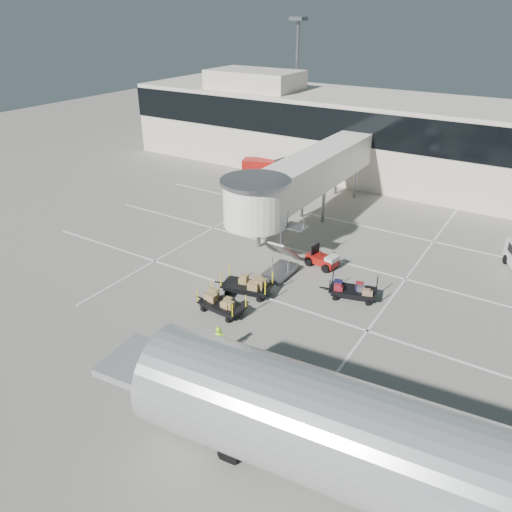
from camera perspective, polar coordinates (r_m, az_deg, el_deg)
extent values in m
plane|color=#A09C8F|center=(29.62, 0.27, -6.86)|extent=(140.00, 140.00, 0.00)
cube|color=white|center=(31.06, 2.24, -5.11)|extent=(40.00, 0.15, 0.02)
cube|color=white|center=(36.53, 7.78, -0.15)|extent=(40.00, 0.15, 0.02)
cube|color=white|center=(42.45, 11.83, 3.48)|extent=(40.00, 0.15, 0.02)
cube|color=white|center=(35.70, 17.20, -1.86)|extent=(0.15, 30.00, 0.02)
cube|color=white|center=(41.91, -4.08, 3.69)|extent=(0.15, 30.00, 0.02)
cube|color=beige|center=(54.01, 17.84, 12.27)|extent=(64.00, 12.00, 8.00)
cube|color=black|center=(47.87, 16.11, 13.23)|extent=(64.00, 0.12, 3.20)
cube|color=beige|center=(58.41, -0.13, 19.52)|extent=(10.00, 6.00, 2.00)
cylinder|color=gray|center=(62.76, 4.60, 18.57)|extent=(0.36, 0.36, 15.00)
cube|color=gray|center=(62.14, 4.88, 25.42)|extent=(1.60, 1.60, 0.40)
cube|color=white|center=(41.56, 6.69, 9.68)|extent=(3.00, 18.00, 2.80)
cylinder|color=white|center=(34.09, -0.06, 5.98)|extent=(4.40, 4.40, 3.00)
cylinder|color=gray|center=(33.55, -0.06, 8.53)|extent=(4.80, 4.80, 0.25)
cylinder|color=gray|center=(37.23, 0.29, 3.10)|extent=(0.28, 0.28, 2.90)
cylinder|color=gray|center=(36.30, 2.97, 2.42)|extent=(0.28, 0.28, 2.90)
cylinder|color=gray|center=(42.89, 5.28, 6.27)|extent=(0.28, 0.28, 2.90)
cylinder|color=gray|center=(42.09, 7.71, 5.73)|extent=(0.28, 0.28, 2.90)
cylinder|color=gray|center=(48.90, 9.12, 8.65)|extent=(0.28, 0.28, 2.90)
cylinder|color=gray|center=(48.20, 11.31, 8.20)|extent=(0.28, 0.28, 2.90)
cube|color=gray|center=(33.79, 2.76, -1.82)|extent=(1.40, 2.60, 0.50)
cube|color=gray|center=(33.64, 3.32, 0.62)|extent=(1.20, 2.60, 2.06)
cube|color=gray|center=(34.24, 4.52, 3.37)|extent=(1.40, 1.20, 0.12)
cube|color=maroon|center=(35.09, 7.56, -0.43)|extent=(2.31, 1.40, 0.54)
cube|color=silver|center=(34.53, 8.69, -0.31)|extent=(0.79, 1.09, 0.32)
cube|color=black|center=(35.17, 6.77, 0.67)|extent=(0.26, 0.91, 0.81)
cylinder|color=black|center=(35.13, 6.02, -0.69)|extent=(0.61, 0.32, 0.58)
cylinder|color=black|center=(35.98, 7.14, -0.05)|extent=(0.61, 0.32, 0.58)
cylinder|color=black|center=(34.40, 7.94, -1.44)|extent=(0.61, 0.32, 0.58)
cylinder|color=black|center=(35.28, 9.04, -0.76)|extent=(0.61, 0.32, 0.58)
cube|color=black|center=(31.68, 11.03, -3.86)|extent=(3.15, 2.15, 0.12)
cube|color=black|center=(31.76, 11.00, -4.13)|extent=(2.82, 1.87, 0.24)
cube|color=black|center=(31.91, 7.85, -3.65)|extent=(0.67, 0.25, 0.08)
cylinder|color=black|center=(31.39, 9.00, -4.76)|extent=(0.35, 0.22, 0.33)
cylinder|color=black|center=(32.49, 9.35, -3.61)|extent=(0.35, 0.22, 0.33)
cylinder|color=black|center=(31.26, 12.66, -5.27)|extent=(0.35, 0.22, 0.33)
cylinder|color=black|center=(32.37, 12.88, -4.09)|extent=(0.35, 0.22, 0.33)
cylinder|color=black|center=(31.02, 8.43, -3.41)|extent=(0.07, 0.07, 0.86)
cylinder|color=black|center=(32.14, 8.80, -2.30)|extent=(0.07, 0.07, 0.86)
cylinder|color=black|center=(30.84, 13.49, -4.11)|extent=(0.07, 0.07, 0.86)
cylinder|color=black|center=(31.97, 13.69, -2.96)|extent=(0.07, 0.07, 0.86)
cube|color=#13153B|center=(31.99, 10.45, -3.01)|extent=(0.45, 0.37, 0.34)
cube|color=#13153B|center=(31.50, 10.85, -3.60)|extent=(0.52, 0.42, 0.29)
cube|color=#13153B|center=(31.54, 12.67, -3.70)|extent=(0.53, 0.38, 0.35)
cube|color=maroon|center=(31.73, 12.64, -3.52)|extent=(0.48, 0.46, 0.32)
cube|color=#13153B|center=(31.88, 12.52, -3.29)|extent=(0.42, 0.43, 0.39)
cube|color=#13153B|center=(31.78, 12.53, -3.49)|extent=(0.52, 0.39, 0.29)
cube|color=#13153B|center=(31.97, 9.66, -2.94)|extent=(0.57, 0.49, 0.36)
cube|color=#434347|center=(31.82, 9.95, -3.19)|extent=(0.50, 0.46, 0.29)
cube|color=black|center=(29.76, -3.94, -5.59)|extent=(2.88, 1.60, 0.11)
cube|color=black|center=(29.85, -3.93, -5.86)|extent=(2.59, 1.37, 0.23)
cube|color=black|center=(30.82, -6.37, -4.77)|extent=(0.65, 0.12, 0.07)
cylinder|color=black|center=(30.11, -6.11, -6.06)|extent=(0.32, 0.15, 0.31)
cylinder|color=black|center=(30.89, -4.55, -5.06)|extent=(0.32, 0.15, 0.31)
cylinder|color=black|center=(29.02, -3.24, -7.33)|extent=(0.32, 0.15, 0.31)
cylinder|color=black|center=(29.82, -1.70, -6.26)|extent=(0.32, 0.15, 0.31)
cylinder|color=#FFED0D|center=(29.92, -6.69, -4.59)|extent=(0.06, 0.06, 0.83)
cylinder|color=#FFED0D|center=(30.70, -5.11, -3.62)|extent=(0.06, 0.06, 0.83)
cylinder|color=#FFED0D|center=(28.40, -2.72, -6.29)|extent=(0.06, 0.06, 0.83)
cylinder|color=#FFED0D|center=(29.22, -1.16, -5.23)|extent=(0.06, 0.06, 0.83)
cube|color=#9F804D|center=(29.77, -5.23, -4.99)|extent=(0.58, 0.47, 0.45)
cube|color=#9F804D|center=(29.22, -3.39, -5.72)|extent=(0.47, 0.44, 0.34)
cube|color=#9F804D|center=(29.64, -4.18, -5.24)|extent=(0.53, 0.40, 0.33)
cube|color=#9F804D|center=(29.08, -2.47, -5.83)|extent=(0.62, 0.52, 0.38)
cube|color=#9F804D|center=(30.11, -4.73, -4.54)|extent=(0.43, 0.45, 0.48)
cube|color=#9F804D|center=(29.47, -4.63, -5.27)|extent=(0.49, 0.43, 0.50)
cube|color=#9F804D|center=(29.96, -5.82, -4.93)|extent=(0.50, 0.51, 0.33)
cube|color=#9F804D|center=(29.71, -5.13, -5.02)|extent=(0.47, 0.44, 0.49)
cube|color=black|center=(31.52, -1.05, -3.40)|extent=(3.31, 2.12, 0.12)
cube|color=black|center=(31.62, -1.05, -3.69)|extent=(2.96, 1.83, 0.26)
cube|color=black|center=(32.26, -4.17, -3.03)|extent=(0.72, 0.22, 0.08)
cylinder|color=black|center=(31.54, -3.32, -4.25)|extent=(0.37, 0.21, 0.35)
cylinder|color=black|center=(32.63, -2.35, -3.08)|extent=(0.37, 0.21, 0.35)
cylinder|color=black|center=(30.84, 0.35, -4.98)|extent=(0.37, 0.21, 0.35)
cylinder|color=black|center=(31.95, 1.20, -3.76)|extent=(0.37, 0.21, 0.35)
cylinder|color=#FFED0D|center=(31.26, -4.03, -2.78)|extent=(0.07, 0.07, 0.92)
cylinder|color=#FFED0D|center=(32.35, -3.03, -1.66)|extent=(0.07, 0.07, 0.92)
cylinder|color=#FFED0D|center=(30.29, 1.06, -3.76)|extent=(0.07, 0.07, 0.92)
cylinder|color=#FFED0D|center=(31.42, 1.90, -2.56)|extent=(0.07, 0.07, 0.92)
cube|color=#9F804D|center=(31.46, -3.06, -2.99)|extent=(0.73, 0.60, 0.37)
cube|color=#9F804D|center=(31.75, -0.52, -2.63)|extent=(0.59, 0.48, 0.39)
cube|color=#9F804D|center=(31.42, -1.69, -2.85)|extent=(0.72, 0.51, 0.51)
cube|color=#9F804D|center=(31.56, -2.35, -2.88)|extent=(0.71, 0.55, 0.36)
cube|color=#9F804D|center=(32.04, -2.47, -2.39)|extent=(0.71, 0.57, 0.36)
cube|color=#9F804D|center=(31.96, -2.01, -2.44)|extent=(0.70, 0.55, 0.38)
imported|color=#9EEE19|center=(26.33, -4.22, -9.64)|extent=(0.71, 0.65, 1.62)
cylinder|color=black|center=(39.39, 26.64, -0.36)|extent=(0.47, 0.68, 0.64)
cube|color=maroon|center=(54.20, 0.78, 10.10)|extent=(4.57, 3.14, 1.66)
cube|color=black|center=(53.59, 2.81, 11.05)|extent=(1.54, 1.83, 0.59)
cylinder|color=black|center=(53.92, -1.02, 9.45)|extent=(0.72, 0.49, 0.67)
cylinder|color=black|center=(55.37, -0.67, 9.92)|extent=(0.72, 0.49, 0.67)
cylinder|color=black|center=(53.35, 2.28, 9.24)|extent=(0.72, 0.49, 0.67)
cylinder|color=black|center=(54.82, 2.55, 9.72)|extent=(0.72, 0.49, 0.67)
cylinder|color=silver|center=(18.59, 11.32, -19.96)|extent=(16.51, 5.60, 4.05)
cube|color=silver|center=(20.12, -4.55, -15.03)|extent=(10.35, 3.80, 0.35)
cylinder|color=silver|center=(21.75, -7.99, -16.61)|extent=(3.25, 2.61, 2.33)
cube|color=silver|center=(21.14, -8.15, -14.81)|extent=(0.83, 0.33, 1.11)
cylinder|color=gray|center=(21.33, -0.53, -21.26)|extent=(0.30, 0.30, 1.11)
cylinder|color=black|center=(21.52, -0.53, -21.71)|extent=(0.94, 0.41, 0.91)
cylinder|color=gray|center=(20.35, 13.65, -25.51)|extent=(0.30, 0.30, 1.11)
cylinder|color=black|center=(20.55, 13.56, -25.94)|extent=(0.94, 0.41, 0.91)
cylinder|color=gray|center=(21.17, -3.16, -20.77)|extent=(0.28, 0.28, 1.62)
cylinder|color=black|center=(21.55, -3.12, -21.68)|extent=(0.94, 0.41, 0.91)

